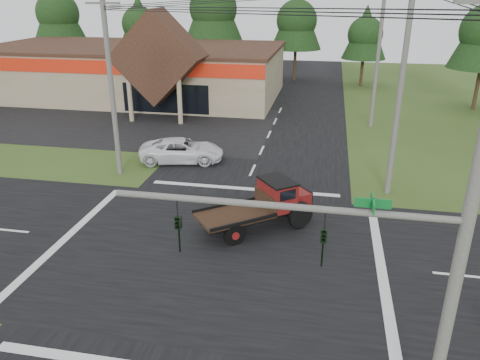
# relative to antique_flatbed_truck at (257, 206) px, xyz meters

# --- Properties ---
(ground) EXTENTS (120.00, 120.00, 0.00)m
(ground) POSITION_rel_antique_flatbed_truck_xyz_m (-1.43, -2.44, -1.17)
(ground) COLOR #324719
(ground) RESTS_ON ground
(road_ns) EXTENTS (12.00, 120.00, 0.02)m
(road_ns) POSITION_rel_antique_flatbed_truck_xyz_m (-1.43, -2.44, -1.16)
(road_ns) COLOR black
(road_ns) RESTS_ON ground
(road_ew) EXTENTS (120.00, 12.00, 0.02)m
(road_ew) POSITION_rel_antique_flatbed_truck_xyz_m (-1.43, -2.44, -1.15)
(road_ew) COLOR black
(road_ew) RESTS_ON ground
(parking_apron) EXTENTS (28.00, 14.00, 0.02)m
(parking_apron) POSITION_rel_antique_flatbed_truck_xyz_m (-15.43, 16.56, -1.15)
(parking_apron) COLOR black
(parking_apron) RESTS_ON ground
(cvs_building) EXTENTS (30.40, 18.20, 9.19)m
(cvs_building) POSITION_rel_antique_flatbed_truck_xyz_m (-17.14, 27.13, 1.61)
(cvs_building) COLOR gray
(cvs_building) RESTS_ON ground
(traffic_signal_mast) EXTENTS (8.12, 0.24, 7.00)m
(traffic_signal_mast) POSITION_rel_antique_flatbed_truck_xyz_m (4.39, -9.94, 3.26)
(traffic_signal_mast) COLOR #595651
(traffic_signal_mast) RESTS_ON ground
(utility_pole_nr) EXTENTS (2.00, 0.30, 11.00)m
(utility_pole_nr) POSITION_rel_antique_flatbed_truck_xyz_m (6.07, -9.94, 4.47)
(utility_pole_nr) COLOR #595651
(utility_pole_nr) RESTS_ON ground
(utility_pole_nw) EXTENTS (2.00, 0.30, 10.50)m
(utility_pole_nw) POSITION_rel_antique_flatbed_truck_xyz_m (-9.43, 5.56, 4.22)
(utility_pole_nw) COLOR #595651
(utility_pole_nw) RESTS_ON ground
(utility_pole_ne) EXTENTS (2.00, 0.30, 11.50)m
(utility_pole_ne) POSITION_rel_antique_flatbed_truck_xyz_m (6.57, 5.56, 4.72)
(utility_pole_ne) COLOR #595651
(utility_pole_ne) RESTS_ON ground
(utility_pole_n) EXTENTS (2.00, 0.30, 11.20)m
(utility_pole_n) POSITION_rel_antique_flatbed_truck_xyz_m (6.57, 19.56, 4.57)
(utility_pole_n) COLOR #595651
(utility_pole_n) RESTS_ON ground
(tree_row_a) EXTENTS (6.72, 6.72, 12.12)m
(tree_row_a) POSITION_rel_antique_flatbed_truck_xyz_m (-31.43, 37.56, 6.88)
(tree_row_a) COLOR #332316
(tree_row_a) RESTS_ON ground
(tree_row_b) EXTENTS (5.60, 5.60, 10.10)m
(tree_row_b) POSITION_rel_antique_flatbed_truck_xyz_m (-21.43, 39.56, 5.54)
(tree_row_b) COLOR #332316
(tree_row_b) RESTS_ON ground
(tree_row_c) EXTENTS (7.28, 7.28, 13.13)m
(tree_row_c) POSITION_rel_antique_flatbed_truck_xyz_m (-11.43, 38.56, 7.55)
(tree_row_c) COLOR #332316
(tree_row_c) RESTS_ON ground
(tree_row_d) EXTENTS (6.16, 6.16, 11.11)m
(tree_row_d) POSITION_rel_antique_flatbed_truck_xyz_m (-1.43, 39.56, 6.21)
(tree_row_d) COLOR #332316
(tree_row_d) RESTS_ON ground
(tree_row_e) EXTENTS (5.04, 5.04, 9.09)m
(tree_row_e) POSITION_rel_antique_flatbed_truck_xyz_m (6.57, 37.56, 4.87)
(tree_row_e) COLOR #332316
(tree_row_e) RESTS_ON ground
(antique_flatbed_truck) EXTENTS (5.71, 5.11, 2.33)m
(antique_flatbed_truck) POSITION_rel_antique_flatbed_truck_xyz_m (0.00, 0.00, 0.00)
(antique_flatbed_truck) COLOR #57120C
(antique_flatbed_truck) RESTS_ON ground
(white_pickup) EXTENTS (5.84, 3.54, 1.52)m
(white_pickup) POSITION_rel_antique_flatbed_truck_xyz_m (-6.29, 8.41, -0.41)
(white_pickup) COLOR white
(white_pickup) RESTS_ON ground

